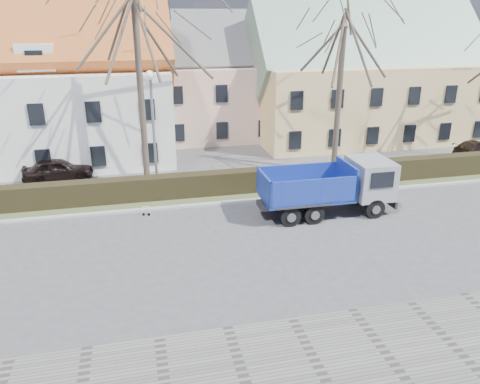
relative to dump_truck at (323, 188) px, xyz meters
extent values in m
plane|color=#444447|center=(-6.58, -2.18, -1.42)|extent=(120.00, 120.00, 0.00)
cube|color=slate|center=(-6.58, -10.68, -1.38)|extent=(80.00, 5.00, 0.08)
cube|color=#9B9B9B|center=(-6.58, 2.42, -1.36)|extent=(80.00, 0.30, 0.12)
cube|color=#434E2B|center=(-6.58, 4.02, -1.37)|extent=(80.00, 3.00, 0.10)
cube|color=black|center=(-6.58, 3.82, -0.77)|extent=(60.00, 0.90, 1.30)
imported|color=black|center=(-13.90, 8.45, -0.71)|extent=(4.24, 1.96, 1.41)
imported|color=black|center=(14.84, 7.48, -0.86)|extent=(4.14, 2.94, 1.11)
camera|label=1|loc=(-9.01, -20.73, 8.35)|focal=35.00mm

